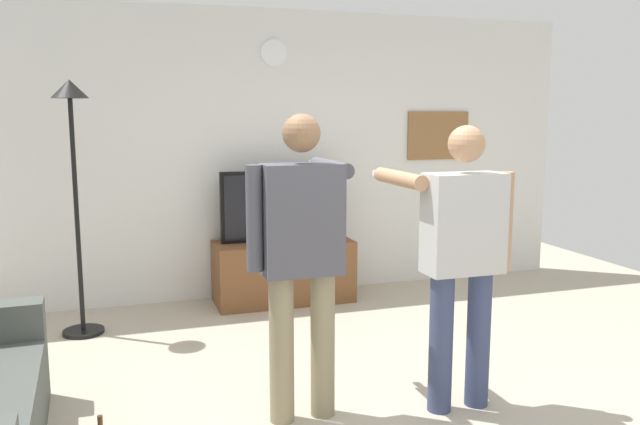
# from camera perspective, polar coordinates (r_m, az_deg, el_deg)

# --- Properties ---
(back_wall) EXTENTS (6.40, 0.10, 2.70)m
(back_wall) POSITION_cam_1_polar(r_m,az_deg,el_deg) (6.16, -5.42, 5.10)
(back_wall) COLOR silver
(back_wall) RESTS_ON ground_plane
(tv_stand) EXTENTS (1.27, 0.56, 0.57)m
(tv_stand) POSITION_cam_1_polar(r_m,az_deg,el_deg) (6.02, -3.26, -5.22)
(tv_stand) COLOR brown
(tv_stand) RESTS_ON ground_plane
(television) EXTENTS (1.14, 0.07, 0.65)m
(television) POSITION_cam_1_polar(r_m,az_deg,el_deg) (5.95, -3.43, 0.62)
(television) COLOR black
(television) RESTS_ON tv_stand
(wall_clock) EXTENTS (0.25, 0.03, 0.25)m
(wall_clock) POSITION_cam_1_polar(r_m,az_deg,el_deg) (6.15, -4.14, 13.94)
(wall_clock) COLOR white
(framed_picture) EXTENTS (0.68, 0.04, 0.49)m
(framed_picture) POSITION_cam_1_polar(r_m,az_deg,el_deg) (6.76, 10.39, 6.74)
(framed_picture) COLOR olive
(floor_lamp) EXTENTS (0.32, 0.32, 2.00)m
(floor_lamp) POSITION_cam_1_polar(r_m,az_deg,el_deg) (5.29, -21.04, 4.79)
(floor_lamp) COLOR black
(floor_lamp) RESTS_ON ground_plane
(person_standing_nearer_lamp) EXTENTS (0.62, 0.78, 1.74)m
(person_standing_nearer_lamp) POSITION_cam_1_polar(r_m,az_deg,el_deg) (3.59, -1.67, -3.23)
(person_standing_nearer_lamp) COLOR gray
(person_standing_nearer_lamp) RESTS_ON ground_plane
(person_standing_nearer_couch) EXTENTS (0.63, 0.78, 1.68)m
(person_standing_nearer_couch) POSITION_cam_1_polar(r_m,az_deg,el_deg) (3.81, 12.45, -3.29)
(person_standing_nearer_couch) COLOR #384266
(person_standing_nearer_couch) RESTS_ON ground_plane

